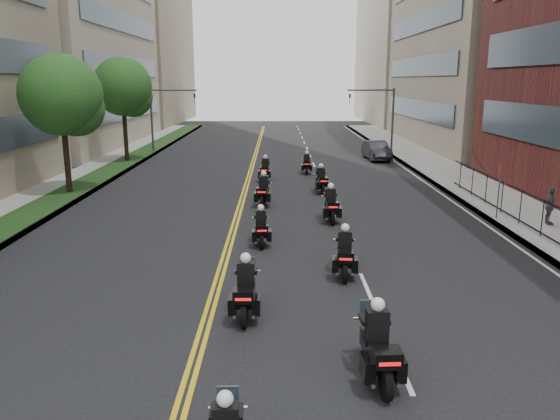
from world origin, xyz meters
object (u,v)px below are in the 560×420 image
Objects in this scene: motorcycle_6 at (263,192)px; pedestrian_c at (550,206)px; motorcycle_8 at (265,171)px; motorcycle_4 at (261,229)px; motorcycle_3 at (345,255)px; motorcycle_1 at (378,348)px; motorcycle_5 at (331,206)px; motorcycle_7 at (321,181)px; motorcycle_9 at (307,165)px; parked_sedan at (376,150)px; motorcycle_2 at (246,292)px.

pedestrian_c is (12.48, -4.44, 0.26)m from motorcycle_6.
motorcycle_8 is 16.97m from pedestrian_c.
motorcycle_3 is at bearing -54.50° from motorcycle_4.
motorcycle_6 is at bearing 96.72° from motorcycle_1.
motorcycle_5 is 9.43m from pedestrian_c.
pedestrian_c is at bearing 36.40° from motorcycle_3.
motorcycle_7 reaches higher than motorcycle_4.
motorcycle_1 is at bearing -95.72° from motorcycle_7.
motorcycle_1 reaches higher than motorcycle_4.
motorcycle_4 is at bearing -96.40° from motorcycle_9.
motorcycle_6 is at bearing 133.24° from motorcycle_5.
motorcycle_5 reaches higher than parked_sedan.
motorcycle_5 is at bearing -95.28° from motorcycle_7.
motorcycle_7 is at bearing -116.02° from parked_sedan.
pedestrian_c is at bearing 36.08° from motorcycle_2.
motorcycle_6 is 18.51m from parked_sedan.
motorcycle_1 is at bearing -87.07° from motorcycle_9.
pedestrian_c reaches higher than motorcycle_3.
motorcycle_2 is 10.75m from motorcycle_5.
motorcycle_4 is at bearing -112.06° from motorcycle_7.
parked_sedan is (5.94, 6.55, 0.14)m from motorcycle_9.
motorcycle_6 is (-2.84, 16.71, -0.02)m from motorcycle_1.
motorcycle_7 reaches higher than motorcycle_8.
motorcycle_6 is (-0.08, 6.80, 0.08)m from motorcycle_4.
motorcycle_8 is (-3.19, 10.21, -0.04)m from motorcycle_5.
motorcycle_9 is 17.26m from pedestrian_c.
motorcycle_6 is at bearing -121.39° from parked_sedan.
motorcycle_6 is 13.25m from pedestrian_c.
motorcycle_8 is (-2.97, 17.26, -0.03)m from motorcycle_3.
motorcycle_7 is at bearing 59.76° from pedestrian_c.
motorcycle_1 reaches higher than motorcycle_3.
motorcycle_1 is 4.41m from motorcycle_2.
motorcycle_3 is 0.97× the size of motorcycle_6.
motorcycle_1 is 1.03× the size of motorcycle_2.
motorcycle_6 is (0.15, 13.46, 0.01)m from motorcycle_2.
motorcycle_8 is at bearing 94.06° from motorcycle_1.
motorcycle_2 is 1.46× the size of pedestrian_c.
motorcycle_1 reaches higher than motorcycle_2.
motorcycle_1 is 1.02× the size of motorcycle_6.
motorcycle_4 is at bearing -131.45° from motorcycle_5.
motorcycle_7 is 0.50× the size of parked_sedan.
motorcycle_3 is 1.09× the size of motorcycle_4.
motorcycle_3 is 7.05m from motorcycle_5.
motorcycle_9 is (-0.41, 13.02, -0.08)m from motorcycle_5.
pedestrian_c reaches higher than motorcycle_7.
motorcycle_5 reaches higher than motorcycle_4.
parked_sedan is (8.67, 16.35, 0.05)m from motorcycle_6.
motorcycle_7 is (3.34, 16.65, -0.04)m from motorcycle_2.
motorcycle_5 is 20.34m from parked_sedan.
motorcycle_3 reaches higher than motorcycle_9.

